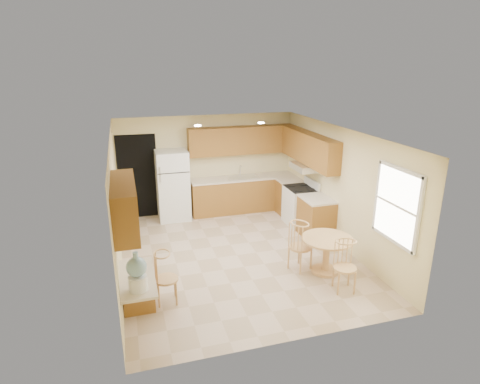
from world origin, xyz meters
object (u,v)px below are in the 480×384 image
object	(u,v)px
stove	(300,205)
chair_table_b	(348,264)
dining_table	(327,250)
water_crock	(137,273)
chair_table_a	(303,243)
refrigerator	(173,185)
chair_desk	(167,275)

from	to	relation	value
stove	chair_table_b	bearing A→B (deg)	-99.80
dining_table	water_crock	world-z (taller)	water_crock
stove	chair_table_a	size ratio (longest dim) A/B	1.15
water_crock	stove	bearing A→B (deg)	39.57
refrigerator	stove	xyz separation A→B (m)	(2.88, -1.22, -0.40)
stove	dining_table	size ratio (longest dim) A/B	1.16
chair_table_b	chair_desk	world-z (taller)	chair_table_b
dining_table	chair_table_a	xyz separation A→B (m)	(-0.41, 0.16, 0.12)
chair_table_a	chair_table_b	xyz separation A→B (m)	(0.41, -0.90, -0.03)
stove	chair_table_b	world-z (taller)	stove
refrigerator	dining_table	world-z (taller)	refrigerator
chair_table_a	water_crock	bearing A→B (deg)	-94.23
refrigerator	chair_table_a	distance (m)	3.89
stove	refrigerator	bearing A→B (deg)	157.01
chair_table_b	water_crock	world-z (taller)	water_crock
chair_table_b	chair_desk	size ratio (longest dim) A/B	1.02
stove	chair_table_b	distance (m)	3.08
stove	chair_desk	world-z (taller)	stove
stove	chair_table_a	distance (m)	2.34
stove	chair_desk	xyz separation A→B (m)	(-3.47, -2.53, 0.07)
refrigerator	chair_table_b	world-z (taller)	refrigerator
chair_table_a	chair_table_b	distance (m)	0.99
refrigerator	water_crock	distance (m)	4.59
refrigerator	chair_desk	world-z (taller)	refrigerator
refrigerator	stove	world-z (taller)	refrigerator
chair_table_a	water_crock	distance (m)	3.21
chair_table_a	chair_desk	bearing A→B (deg)	-105.74
dining_table	chair_table_b	xyz separation A→B (m)	(0.00, -0.74, 0.09)
chair_desk	water_crock	world-z (taller)	water_crock
dining_table	chair_desk	world-z (taller)	chair_desk
stove	chair_table_a	world-z (taller)	stove
dining_table	chair_table_b	size ratio (longest dim) A/B	1.05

